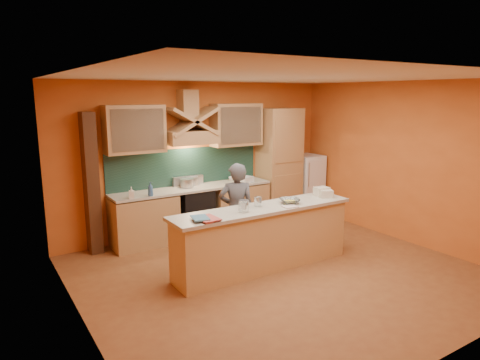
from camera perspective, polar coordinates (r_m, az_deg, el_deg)
floor at (r=6.43m, az=5.41°, el=-12.23°), size 5.50×5.00×0.01m
ceiling at (r=5.90m, az=5.92°, el=13.55°), size 5.50×5.00×0.01m
wall_back at (r=8.09m, az=-5.36°, el=3.00°), size 5.50×0.02×2.80m
wall_front at (r=4.39m, az=26.34°, el=-5.25°), size 5.50×0.02×2.80m
wall_left at (r=4.85m, az=-20.84°, el=-3.30°), size 0.02×5.00×2.80m
wall_right at (r=7.99m, az=21.36°, el=2.16°), size 0.02×5.00×2.80m
base_cabinet_left at (r=7.55m, az=-12.66°, el=-5.39°), size 1.10×0.60×0.86m
base_cabinet_right at (r=8.35m, az=-0.32°, el=-3.49°), size 1.10×0.60×0.86m
counter_top at (r=7.79m, az=-6.24°, el=-1.09°), size 3.00×0.62×0.04m
stove at (r=7.90m, az=-6.17°, el=-4.28°), size 0.60×0.58×0.90m
backsplash at (r=7.97m, az=-7.21°, el=1.74°), size 3.00×0.03×0.70m
range_hood at (r=7.69m, az=-6.55°, el=5.69°), size 0.92×0.50×0.24m
hood_chimney at (r=7.74m, az=-6.98°, el=10.02°), size 0.30×0.30×0.50m
upper_cabinet_left at (r=7.36m, az=-13.89°, el=6.60°), size 1.00×0.35×0.80m
upper_cabinet_right at (r=8.22m, az=-0.50°, el=7.38°), size 1.00×0.35×0.80m
pantry_column at (r=8.76m, az=5.22°, el=1.98°), size 0.80×0.60×2.30m
fridge at (r=9.33m, az=8.81°, el=-0.66°), size 0.58×0.60×1.30m
trim_column_left at (r=7.30m, az=-19.21°, el=-0.50°), size 0.20×0.30×2.30m
island_body at (r=6.44m, az=3.11°, el=-7.96°), size 2.80×0.55×0.88m
island_top at (r=6.30m, az=3.16°, el=-3.83°), size 2.90×0.62×0.05m
person at (r=6.75m, az=-0.48°, el=-4.13°), size 0.66×0.56×1.53m
pot_large at (r=7.77m, az=-7.11°, el=-0.54°), size 0.28×0.28×0.16m
pot_small at (r=7.95m, az=-6.30°, el=-0.29°), size 0.29×0.29×0.15m
soap_bottle_a at (r=7.09m, az=-14.26°, el=-1.66°), size 0.11×0.11×0.19m
soap_bottle_b at (r=7.19m, az=-11.86°, el=-1.18°), size 0.13×0.13×0.23m
bowl_back at (r=8.33m, az=-0.80°, el=0.17°), size 0.28×0.28×0.07m
dish_rack at (r=8.19m, az=0.70°, el=0.09°), size 0.34×0.31×0.10m
book_lower at (r=5.59m, az=-5.48°, el=-5.39°), size 0.26×0.35×0.03m
book_upper at (r=5.61m, az=-6.37°, el=-5.17°), size 0.27×0.33×0.02m
jar_large at (r=5.99m, az=0.49°, el=-3.64°), size 0.17×0.17×0.14m
jar_small at (r=6.28m, az=2.40°, el=-2.93°), size 0.12×0.12×0.15m
kitchen_scale at (r=6.23m, az=0.52°, el=-3.30°), size 0.11×0.11×0.09m
mixing_bowl at (r=6.52m, az=6.64°, el=-2.80°), size 0.39×0.39×0.07m
cloth at (r=6.32m, az=6.68°, el=-3.53°), size 0.24×0.19×0.01m
grocery_bag_a at (r=7.07m, az=10.83°, el=-1.52°), size 0.24×0.20×0.14m
grocery_bag_b at (r=6.98m, az=11.43°, el=-1.80°), size 0.25×0.23×0.12m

